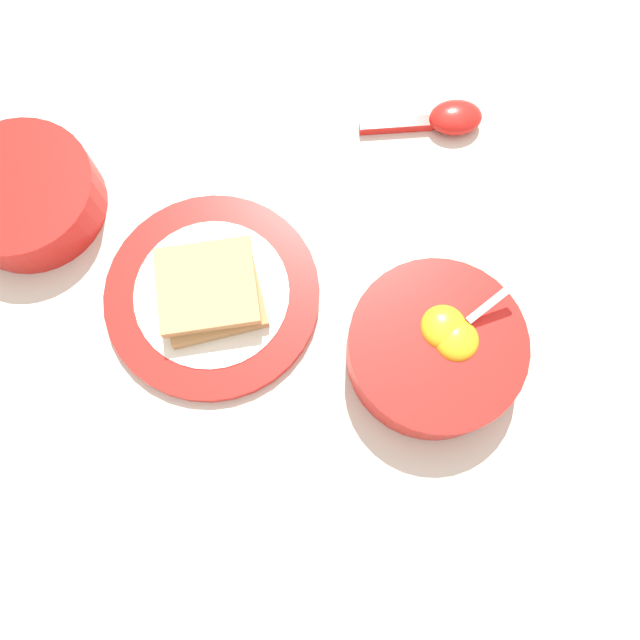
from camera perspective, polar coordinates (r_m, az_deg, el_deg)
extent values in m
plane|color=beige|center=(0.65, -5.84, 7.76)|extent=(3.00, 3.00, 0.00)
cylinder|color=red|center=(0.59, 10.40, -2.68)|extent=(0.16, 0.16, 0.05)
cylinder|color=white|center=(0.59, 10.53, -2.49)|extent=(0.13, 0.13, 0.02)
ellipsoid|color=yellow|center=(0.57, 12.35, -1.80)|extent=(0.04, 0.04, 0.02)
ellipsoid|color=yellow|center=(0.57, 11.22, -0.65)|extent=(0.04, 0.04, 0.02)
cylinder|color=black|center=(0.57, 9.55, -1.03)|extent=(0.05, 0.05, 0.00)
ellipsoid|color=silver|center=(0.58, 12.09, -1.16)|extent=(0.03, 0.02, 0.01)
cube|color=silver|center=(0.57, 15.53, 1.65)|extent=(0.05, 0.03, 0.03)
cylinder|color=red|center=(0.63, -9.80, 2.28)|extent=(0.21, 0.21, 0.01)
cylinder|color=white|center=(0.62, -9.90, 2.46)|extent=(0.15, 0.15, 0.00)
cube|color=tan|center=(0.62, -9.81, 2.31)|extent=(0.11, 0.10, 0.01)
cube|color=tan|center=(0.60, -10.30, 3.06)|extent=(0.10, 0.10, 0.01)
ellipsoid|color=red|center=(0.72, 12.29, 17.65)|extent=(0.06, 0.04, 0.03)
cube|color=red|center=(0.71, 7.01, 17.28)|extent=(0.08, 0.02, 0.01)
cylinder|color=red|center=(0.71, -25.32, 10.21)|extent=(0.15, 0.15, 0.05)
cylinder|color=white|center=(0.70, -25.83, 10.73)|extent=(0.12, 0.12, 0.01)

